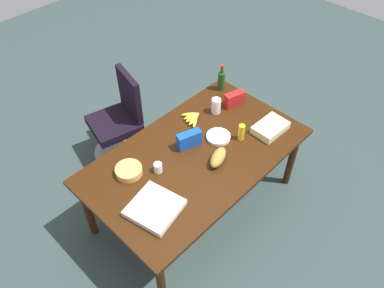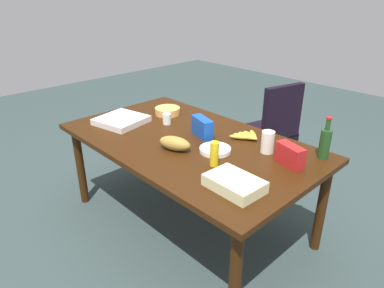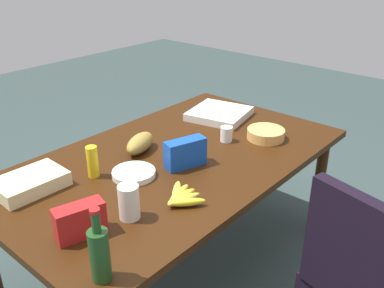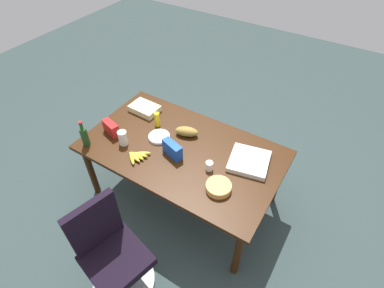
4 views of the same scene
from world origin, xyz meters
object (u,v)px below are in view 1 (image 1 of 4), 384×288
object	(u,v)px
conference_table	(196,159)
chip_bag_red	(234,99)
paper_plate_stack	(218,137)
wine_bottle	(221,80)
chip_bowl	(129,171)
bread_loaf	(218,157)
sheet_cake	(270,128)
mustard_bottle	(241,132)
mayo_jar	(216,106)
banana_bunch	(193,118)
office_chair	(120,126)
chip_bag_blue	(189,140)
pizza_box	(155,208)
paper_cup	(158,168)

from	to	relation	value
conference_table	chip_bag_red	xyz separation A→B (m)	(-0.75, -0.19, 0.14)
paper_plate_stack	wine_bottle	distance (m)	0.73
chip_bowl	bread_loaf	bearing A→B (deg)	144.05
sheet_cake	wine_bottle	size ratio (longest dim) A/B	1.10
mustard_bottle	mayo_jar	bearing A→B (deg)	-106.46
chip_bowl	banana_bunch	bearing A→B (deg)	-174.66
office_chair	chip_bag_red	bearing A→B (deg)	130.21
conference_table	wine_bottle	bearing A→B (deg)	-151.99
chip_bag_blue	pizza_box	bearing A→B (deg)	23.43
office_chair	pizza_box	size ratio (longest dim) A/B	2.80
office_chair	mustard_bottle	distance (m)	1.42
office_chair	pizza_box	xyz separation A→B (m)	(0.61, 1.29, 0.39)
office_chair	chip_bag_blue	bearing A→B (deg)	93.35
pizza_box	paper_plate_stack	size ratio (longest dim) A/B	1.64
conference_table	chip_bag_red	size ratio (longest dim) A/B	9.82
chip_bowl	mayo_jar	xyz separation A→B (m)	(-1.08, 0.00, 0.05)
conference_table	mayo_jar	world-z (taller)	mayo_jar
chip_bag_blue	wine_bottle	distance (m)	0.88
sheet_cake	banana_bunch	xyz separation A→B (m)	(0.39, -0.62, -0.01)
bread_loaf	paper_plate_stack	distance (m)	0.29
paper_plate_stack	paper_cup	distance (m)	0.65
chip_bag_blue	chip_bowl	bearing A→B (deg)	-13.18
chip_bowl	paper_plate_stack	size ratio (longest dim) A/B	1.02
bread_loaf	chip_bowl	distance (m)	0.76
banana_bunch	paper_cup	xyz separation A→B (m)	(0.66, 0.24, 0.02)
office_chair	wine_bottle	world-z (taller)	wine_bottle
office_chair	paper_cup	bearing A→B (deg)	71.80
office_chair	chip_bag_blue	xyz separation A→B (m)	(-0.06, 0.99, 0.44)
chip_bag_red	pizza_box	bearing A→B (deg)	14.88
chip_bag_red	mayo_jar	distance (m)	0.22
chip_bowl	paper_cup	distance (m)	0.24
sheet_cake	chip_bag_blue	distance (m)	0.77
conference_table	bread_loaf	world-z (taller)	bread_loaf
conference_table	wine_bottle	xyz separation A→B (m)	(-0.85, -0.45, 0.18)
mayo_jar	conference_table	bearing A→B (deg)	24.67
sheet_cake	wine_bottle	bearing A→B (deg)	-101.87
chip_bowl	mustard_bottle	world-z (taller)	mustard_bottle
office_chair	wine_bottle	distance (m)	1.20
office_chair	conference_table	bearing A→B (deg)	91.34
conference_table	mustard_bottle	distance (m)	0.47
sheet_cake	chip_bowl	world-z (taller)	sheet_cake
wine_bottle	mayo_jar	world-z (taller)	wine_bottle
office_chair	wine_bottle	bearing A→B (deg)	143.02
chip_bag_red	mayo_jar	world-z (taller)	mayo_jar
sheet_cake	wine_bottle	world-z (taller)	wine_bottle
conference_table	chip_bowl	world-z (taller)	chip_bowl
mustard_bottle	paper_cup	distance (m)	0.82
mayo_jar	bread_loaf	bearing A→B (deg)	43.21
wine_bottle	paper_cup	bearing A→B (deg)	16.58
office_chair	chip_bowl	world-z (taller)	office_chair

